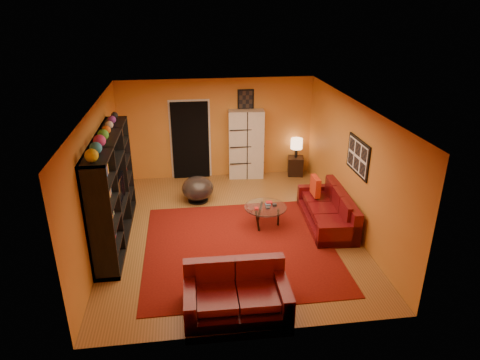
{
  "coord_description": "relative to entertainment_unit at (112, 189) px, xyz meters",
  "views": [
    {
      "loc": [
        -0.83,
        -7.73,
        4.43
      ],
      "look_at": [
        0.22,
        0.1,
        1.06
      ],
      "focal_mm": 32.0,
      "sensor_mm": 36.0,
      "label": 1
    }
  ],
  "objects": [
    {
      "name": "sofa",
      "position": [
        4.41,
        0.0,
        -0.76
      ],
      "size": [
        0.96,
        2.09,
        0.85
      ],
      "rotation": [
        0.0,
        0.0,
        -0.06
      ],
      "color": "#4D0A0F",
      "rests_on": "rug"
    },
    {
      "name": "bowl_chair",
      "position": [
        1.67,
        1.45,
        -0.73
      ],
      "size": [
        0.75,
        0.75,
        0.6
      ],
      "color": "black",
      "rests_on": "floor"
    },
    {
      "name": "side_table",
      "position": [
        4.36,
        2.75,
        -0.8
      ],
      "size": [
        0.47,
        0.47,
        0.5
      ],
      "primitive_type": "cube",
      "rotation": [
        0.0,
        0.0,
        -0.2
      ],
      "color": "black",
      "rests_on": "floor"
    },
    {
      "name": "storage_cabinet",
      "position": [
        3.02,
        2.8,
        -0.14
      ],
      "size": [
        0.94,
        0.48,
        1.81
      ],
      "primitive_type": "cube",
      "rotation": [
        0.0,
        0.0,
        -0.09
      ],
      "color": "silver",
      "rests_on": "floor"
    },
    {
      "name": "doorway",
      "position": [
        1.57,
        2.96,
        -0.03
      ],
      "size": [
        0.95,
        0.1,
        2.04
      ],
      "primitive_type": "cube",
      "color": "black",
      "rests_on": "floor"
    },
    {
      "name": "table_lamp",
      "position": [
        4.36,
        2.75,
        -0.18
      ],
      "size": [
        0.31,
        0.31,
        0.52
      ],
      "color": "black",
      "rests_on": "side_table"
    },
    {
      "name": "entertainment_unit",
      "position": [
        0.0,
        0.0,
        0.0
      ],
      "size": [
        0.45,
        3.0,
        2.1
      ],
      "primitive_type": "cube",
      "color": "black",
      "rests_on": "floor"
    },
    {
      "name": "floor",
      "position": [
        2.27,
        0.0,
        -1.05
      ],
      "size": [
        6.0,
        6.0,
        0.0
      ],
      "primitive_type": "plane",
      "color": "brown",
      "rests_on": "ground"
    },
    {
      "name": "rug",
      "position": [
        2.38,
        -0.7,
        -1.04
      ],
      "size": [
        3.6,
        3.6,
        0.01
      ],
      "primitive_type": "cube",
      "color": "#550D09",
      "rests_on": "floor"
    },
    {
      "name": "coffee_table",
      "position": [
        3.02,
        0.06,
        -0.65
      ],
      "size": [
        0.88,
        0.88,
        0.44
      ],
      "rotation": [
        0.0,
        0.0,
        -0.28
      ],
      "color": "silver",
      "rests_on": "floor"
    },
    {
      "name": "wall_back",
      "position": [
        2.27,
        3.0,
        0.25
      ],
      "size": [
        6.0,
        0.0,
        6.0
      ],
      "primitive_type": "plane",
      "rotation": [
        1.57,
        0.0,
        0.0
      ],
      "color": "#C8782C",
      "rests_on": "floor"
    },
    {
      "name": "throw_pillow",
      "position": [
        4.22,
        0.55,
        -0.42
      ],
      "size": [
        0.12,
        0.42,
        0.42
      ],
      "primitive_type": "cube",
      "color": "red",
      "rests_on": "sofa"
    },
    {
      "name": "tv",
      "position": [
        0.05,
        0.06,
        -0.08
      ],
      "size": [
        0.88,
        0.12,
        0.51
      ],
      "primitive_type": "imported",
      "rotation": [
        0.0,
        0.0,
        1.57
      ],
      "color": "black",
      "rests_on": "entertainment_unit"
    },
    {
      "name": "loveseat",
      "position": [
        2.1,
        -2.41,
        -0.77
      ],
      "size": [
        1.61,
        0.99,
        0.85
      ],
      "rotation": [
        0.0,
        0.0,
        1.55
      ],
      "color": "#4D0A0F",
      "rests_on": "rug"
    },
    {
      "name": "wall_left",
      "position": [
        -0.23,
        0.0,
        0.25
      ],
      "size": [
        0.0,
        6.0,
        6.0
      ],
      "primitive_type": "plane",
      "rotation": [
        1.57,
        0.0,
        1.57
      ],
      "color": "#C8782C",
      "rests_on": "floor"
    },
    {
      "name": "ceiling",
      "position": [
        2.27,
        0.0,
        1.55
      ],
      "size": [
        6.0,
        6.0,
        0.0
      ],
      "primitive_type": "plane",
      "rotation": [
        3.14,
        0.0,
        0.0
      ],
      "color": "white",
      "rests_on": "wall_back"
    },
    {
      "name": "wall_art_back",
      "position": [
        3.02,
        2.98,
        1.0
      ],
      "size": [
        0.42,
        0.03,
        0.52
      ],
      "primitive_type": "cube",
      "color": "black",
      "rests_on": "wall_back"
    },
    {
      "name": "wall_art_right",
      "position": [
        4.75,
        -0.3,
        0.55
      ],
      "size": [
        0.03,
        1.0,
        0.7
      ],
      "primitive_type": "cube",
      "color": "black",
      "rests_on": "wall_right"
    },
    {
      "name": "wall_right",
      "position": [
        4.78,
        0.0,
        0.25
      ],
      "size": [
        0.0,
        6.0,
        6.0
      ],
      "primitive_type": "plane",
      "rotation": [
        1.57,
        0.0,
        -1.57
      ],
      "color": "#C8782C",
      "rests_on": "floor"
    },
    {
      "name": "wall_front",
      "position": [
        2.27,
        -3.0,
        0.25
      ],
      "size": [
        6.0,
        0.0,
        6.0
      ],
      "primitive_type": "plane",
      "rotation": [
        -1.57,
        0.0,
        0.0
      ],
      "color": "#C8782C",
      "rests_on": "floor"
    }
  ]
}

